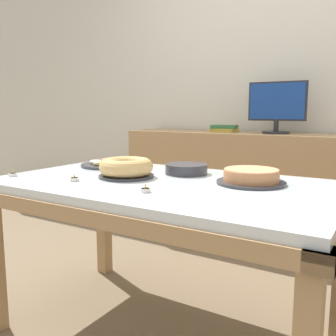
% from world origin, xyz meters
% --- Properties ---
extents(ground_plane, '(12.00, 12.00, 0.00)m').
position_xyz_m(ground_plane, '(0.00, 0.00, 0.00)').
color(ground_plane, '#7A664C').
extents(wall_back, '(8.00, 0.10, 2.60)m').
position_xyz_m(wall_back, '(0.00, 1.69, 1.30)').
color(wall_back, silver).
rests_on(wall_back, ground).
extents(dining_table, '(1.54, 0.91, 0.74)m').
position_xyz_m(dining_table, '(0.00, 0.00, 0.65)').
color(dining_table, silver).
rests_on(dining_table, ground).
extents(sideboard, '(2.19, 0.44, 0.88)m').
position_xyz_m(sideboard, '(0.00, 1.39, 0.44)').
color(sideboard, tan).
rests_on(sideboard, ground).
extents(computer_monitor, '(0.42, 0.20, 0.38)m').
position_xyz_m(computer_monitor, '(0.11, 1.39, 1.07)').
color(computer_monitor, '#262628').
rests_on(computer_monitor, sideboard).
extents(book_stack, '(0.21, 0.17, 0.05)m').
position_xyz_m(book_stack, '(-0.30, 1.39, 0.91)').
color(book_stack, '#B29933').
rests_on(book_stack, sideboard).
extents(cake_chocolate_round, '(0.30, 0.30, 0.07)m').
position_xyz_m(cake_chocolate_round, '(0.35, 0.14, 0.77)').
color(cake_chocolate_round, '#333338').
rests_on(cake_chocolate_round, dining_table).
extents(cake_golden_bundt, '(0.26, 0.26, 0.09)m').
position_xyz_m(cake_golden_bundt, '(-0.20, -0.01, 0.78)').
color(cake_golden_bundt, '#333338').
rests_on(cake_golden_bundt, dining_table).
extents(pastry_platter, '(0.33, 0.33, 0.04)m').
position_xyz_m(pastry_platter, '(-0.51, 0.23, 0.75)').
color(pastry_platter, '#333338').
rests_on(pastry_platter, dining_table).
extents(plate_stack, '(0.21, 0.21, 0.05)m').
position_xyz_m(plate_stack, '(-0.01, 0.22, 0.76)').
color(plate_stack, '#333338').
rests_on(plate_stack, dining_table).
extents(tealight_near_front, '(0.04, 0.04, 0.04)m').
position_xyz_m(tealight_near_front, '(-0.68, -0.27, 0.75)').
color(tealight_near_front, silver).
rests_on(tealight_near_front, dining_table).
extents(tealight_near_cakes, '(0.04, 0.04, 0.04)m').
position_xyz_m(tealight_near_cakes, '(0.06, -0.24, 0.75)').
color(tealight_near_cakes, silver).
rests_on(tealight_near_cakes, dining_table).
extents(tealight_left_edge, '(0.04, 0.04, 0.04)m').
position_xyz_m(tealight_left_edge, '(-0.34, -0.21, 0.75)').
color(tealight_left_edge, silver).
rests_on(tealight_left_edge, dining_table).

